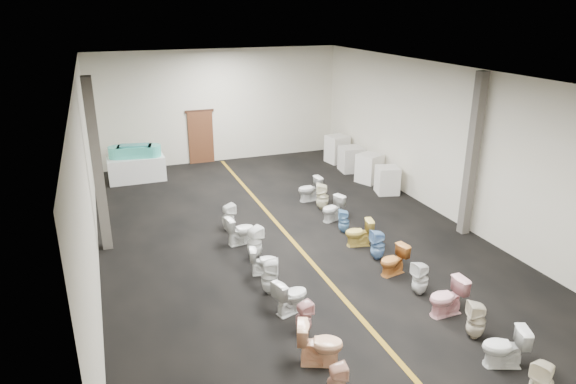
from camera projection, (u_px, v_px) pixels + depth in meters
name	position (u px, v px, depth m)	size (l,w,h in m)	color
floor	(288.00, 236.00, 14.35)	(16.00, 16.00, 0.00)	black
ceiling	(288.00, 72.00, 12.81)	(16.00, 16.00, 0.00)	black
wall_back	(219.00, 106.00, 20.62)	(10.00, 10.00, 0.00)	beige
wall_front	(507.00, 323.00, 6.53)	(10.00, 10.00, 0.00)	beige
wall_left	(87.00, 180.00, 11.93)	(16.00, 16.00, 0.00)	beige
wall_right	(446.00, 142.00, 15.22)	(16.00, 16.00, 0.00)	beige
aisle_stripe	(288.00, 236.00, 14.34)	(0.12, 15.60, 0.01)	#886213
back_door	(201.00, 137.00, 20.71)	(1.00, 0.10, 2.10)	#562D19
door_frame	(199.00, 111.00, 20.36)	(1.15, 0.08, 0.10)	#331C11
column_left	(97.00, 167.00, 12.90)	(0.25, 0.25, 4.50)	#59544C
column_right	(472.00, 156.00, 13.82)	(0.25, 0.25, 4.50)	#59544C
display_table	(137.00, 169.00, 18.78)	(2.00, 1.00, 0.89)	white
bathtub	(135.00, 152.00, 18.56)	(1.84, 0.87, 0.55)	#43C3B0
appliance_crate_a	(387.00, 180.00, 17.48)	(0.72, 0.72, 0.93)	white
appliance_crate_b	(369.00, 168.00, 18.57)	(0.76, 0.76, 1.04)	silver
appliance_crate_c	(351.00, 159.00, 19.85)	(0.84, 0.84, 0.95)	beige
appliance_crate_d	(337.00, 149.00, 20.93)	(0.77, 0.77, 1.10)	white
toilet_left_1	(337.00, 383.00, 8.27)	(0.31, 0.31, 0.68)	tan
toilet_left_2	(320.00, 344.00, 9.10)	(0.46, 0.81, 0.83)	#FDBE8F
toilet_left_3	(304.00, 318.00, 9.97)	(0.31, 0.32, 0.69)	#CF9292
toilet_left_4	(291.00, 296.00, 10.66)	(0.43, 0.76, 0.78)	white
toilet_left_5	(270.00, 277.00, 11.35)	(0.37, 0.38, 0.83)	silver
toilet_left_6	(264.00, 261.00, 12.21)	(0.38, 0.66, 0.68)	white
toilet_left_7	(255.00, 242.00, 12.98)	(0.38, 0.39, 0.84)	white
toilet_left_8	(240.00, 230.00, 13.76)	(0.44, 0.77, 0.79)	white
toilet_left_9	(228.00, 217.00, 14.58)	(0.36, 0.36, 0.79)	white
toilet_right_0	(542.00, 381.00, 8.21)	(0.35, 0.36, 0.79)	beige
toilet_right_1	(504.00, 347.00, 9.05)	(0.44, 0.77, 0.78)	white
toilet_right_2	(476.00, 320.00, 9.82)	(0.35, 0.36, 0.78)	beige
toilet_right_3	(447.00, 297.00, 10.56)	(0.45, 0.79, 0.81)	#F8B3B9
toilet_right_4	(420.00, 278.00, 11.32)	(0.35, 0.36, 0.78)	white
toilet_right_5	(394.00, 260.00, 12.18)	(0.41, 0.71, 0.72)	#CA7933
toilet_right_6	(378.00, 245.00, 12.89)	(0.36, 0.36, 0.79)	#6C99CC
toilet_right_7	(359.00, 233.00, 13.65)	(0.42, 0.73, 0.74)	#DCBC51
toilet_right_8	(344.00, 221.00, 14.46)	(0.31, 0.31, 0.68)	#6B9ECD
toilet_right_9	(333.00, 209.00, 15.26)	(0.41, 0.73, 0.74)	silver
toilet_right_10	(322.00, 197.00, 16.07)	(0.38, 0.39, 0.86)	#F4EEC9
toilet_right_11	(310.00, 189.00, 16.82)	(0.45, 0.78, 0.80)	silver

